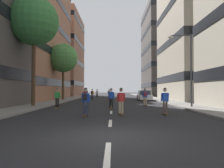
{
  "coord_description": "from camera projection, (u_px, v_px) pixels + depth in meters",
  "views": [
    {
      "loc": [
        0.14,
        -7.59,
        1.66
      ],
      "look_at": [
        0.0,
        18.78,
        2.35
      ],
      "focal_mm": 34.18,
      "sensor_mm": 36.0,
      "label": 1
    }
  ],
  "objects": [
    {
      "name": "skater_8",
      "position": [
        121.0,
        100.0,
        13.97
      ],
      "size": [
        0.56,
        0.92,
        1.78
      ],
      "color": "brown",
      "rests_on": "ground_plane"
    },
    {
      "name": "skater_10",
      "position": [
        109.0,
        93.0,
        41.62
      ],
      "size": [
        0.54,
        0.91,
        1.78
      ],
      "color": "brown",
      "rests_on": "ground_plane"
    },
    {
      "name": "skater_6",
      "position": [
        92.0,
        93.0,
        34.69
      ],
      "size": [
        0.57,
        0.92,
        1.78
      ],
      "color": "brown",
      "rests_on": "ground_plane"
    },
    {
      "name": "street_tree_near",
      "position": [
        34.0,
        21.0,
        20.39
      ],
      "size": [
        4.69,
        4.69,
        10.44
      ],
      "color": "#4C3823",
      "rests_on": "sidewalk_left"
    },
    {
      "name": "skater_2",
      "position": [
        85.0,
        96.0,
        22.21
      ],
      "size": [
        0.57,
        0.92,
        1.78
      ],
      "color": "brown",
      "rests_on": "ground_plane"
    },
    {
      "name": "skater_1",
      "position": [
        111.0,
        95.0,
        23.24
      ],
      "size": [
        0.54,
        0.91,
        1.78
      ],
      "color": "brown",
      "rests_on": "ground_plane"
    },
    {
      "name": "ground_plane",
      "position": [
        112.0,
        99.0,
        35.46
      ],
      "size": [
        167.57,
        167.57,
        0.0
      ],
      "primitive_type": "plane",
      "color": "black"
    },
    {
      "name": "skater_0",
      "position": [
        85.0,
        93.0,
        40.45
      ],
      "size": [
        0.56,
        0.92,
        1.78
      ],
      "color": "brown",
      "rests_on": "ground_plane"
    },
    {
      "name": "streetlamp_right",
      "position": [
        187.0,
        62.0,
        19.13
      ],
      "size": [
        2.13,
        0.3,
        6.5
      ],
      "color": "#3F3F44",
      "rests_on": "sidewalk_right"
    },
    {
      "name": "lane_markings",
      "position": [
        112.0,
        99.0,
        35.53
      ],
      "size": [
        0.16,
        62.2,
        0.01
      ],
      "color": "silver",
      "rests_on": "ground_plane"
    },
    {
      "name": "street_tree_mid",
      "position": [
        63.0,
        58.0,
        32.28
      ],
      "size": [
        4.37,
        4.37,
        8.51
      ],
      "color": "#4C3823",
      "rests_on": "sidewalk_left"
    },
    {
      "name": "building_right_mid",
      "position": [
        214.0,
        30.0,
        34.23
      ],
      "size": [
        15.07,
        16.23,
        22.38
      ],
      "color": "#BCB29E",
      "rests_on": "ground_plane"
    },
    {
      "name": "parked_car_near",
      "position": [
        144.0,
        96.0,
        32.22
      ],
      "size": [
        1.82,
        4.4,
        1.52
      ],
      "color": "silver",
      "rests_on": "ground_plane"
    },
    {
      "name": "building_left_far",
      "position": [
        52.0,
        55.0,
        57.49
      ],
      "size": [
        15.07,
        17.34,
        21.61
      ],
      "color": "#9E6B51",
      "rests_on": "ground_plane"
    },
    {
      "name": "skater_4",
      "position": [
        111.0,
        97.0,
        18.32
      ],
      "size": [
        0.56,
        0.92,
        1.78
      ],
      "color": "brown",
      "rests_on": "ground_plane"
    },
    {
      "name": "skater_3",
      "position": [
        145.0,
        96.0,
        21.75
      ],
      "size": [
        0.53,
        0.9,
        1.78
      ],
      "color": "brown",
      "rests_on": "ground_plane"
    },
    {
      "name": "skater_12",
      "position": [
        97.0,
        93.0,
        42.57
      ],
      "size": [
        0.54,
        0.91,
        1.78
      ],
      "color": "brown",
      "rests_on": "ground_plane"
    },
    {
      "name": "building_left_mid",
      "position": [
        12.0,
        1.0,
        34.53
      ],
      "size": [
        15.07,
        21.04,
        31.78
      ],
      "color": "#9E6B51",
      "rests_on": "ground_plane"
    },
    {
      "name": "sidewalk_left",
      "position": [
        72.0,
        98.0,
        38.99
      ],
      "size": [
        2.82,
        76.8,
        0.14
      ],
      "primitive_type": "cube",
      "color": "gray",
      "rests_on": "ground_plane"
    },
    {
      "name": "skater_11",
      "position": [
        86.0,
        100.0,
        13.23
      ],
      "size": [
        0.56,
        0.92,
        1.78
      ],
      "color": "brown",
      "rests_on": "ground_plane"
    },
    {
      "name": "sidewalk_right",
      "position": [
        153.0,
        98.0,
        38.91
      ],
      "size": [
        2.82,
        76.8,
        0.14
      ],
      "primitive_type": "cube",
      "color": "gray",
      "rests_on": "ground_plane"
    },
    {
      "name": "building_right_far",
      "position": [
        173.0,
        52.0,
        57.34
      ],
      "size": [
        15.07,
        17.69,
        23.62
      ],
      "color": "#4C4744",
      "rests_on": "ground_plane"
    },
    {
      "name": "skater_5",
      "position": [
        57.0,
        97.0,
        19.0
      ],
      "size": [
        0.54,
        0.91,
        1.78
      ],
      "color": "brown",
      "rests_on": "ground_plane"
    },
    {
      "name": "skater_9",
      "position": [
        165.0,
        100.0,
        14.01
      ],
      "size": [
        0.55,
        0.91,
        1.78
      ],
      "color": "brown",
      "rests_on": "ground_plane"
    },
    {
      "name": "skater_7",
      "position": [
        87.0,
        93.0,
        37.31
      ],
      "size": [
        0.57,
        0.92,
        1.78
      ],
      "color": "brown",
      "rests_on": "ground_plane"
    }
  ]
}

